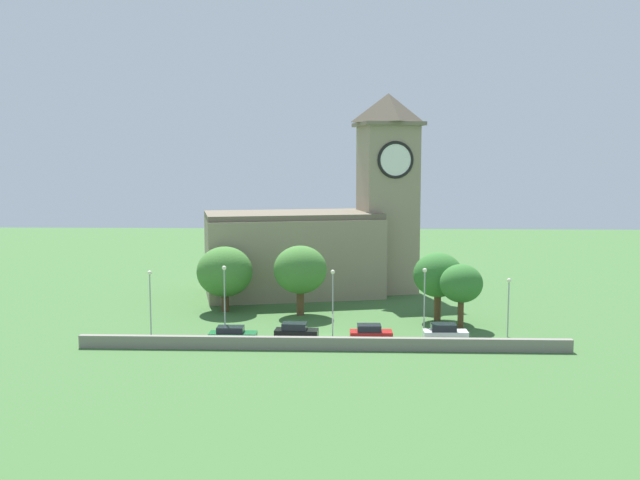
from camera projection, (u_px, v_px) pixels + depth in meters
name	position (u px, v px, depth m)	size (l,w,h in m)	color
ground_plane	(328.00, 309.00, 88.20)	(200.00, 200.00, 0.00)	#3D6633
church	(322.00, 234.00, 97.40)	(29.81, 16.95, 26.53)	gray
quay_barrier	(323.00, 343.00, 69.18)	(46.53, 0.70, 1.22)	gray
car_green	(232.00, 334.00, 71.78)	(4.65, 2.19, 1.63)	#1E6B38
car_black	(296.00, 332.00, 72.61)	(4.37, 2.29, 1.80)	black
car_red	(371.00, 333.00, 71.87)	(4.19, 2.28, 1.80)	red
car_white	(445.00, 333.00, 71.73)	(4.32, 2.12, 1.91)	silver
streetlamp_west_end	(150.00, 292.00, 74.87)	(0.44, 0.44, 6.61)	#9EA0A5
streetlamp_west_mid	(224.00, 290.00, 73.36)	(0.44, 0.44, 7.34)	#9EA0A5
streetlamp_central	(333.00, 293.00, 73.08)	(0.44, 0.44, 6.98)	#9EA0A5
streetlamp_east_mid	(424.00, 292.00, 73.19)	(0.44, 0.44, 7.12)	#9EA0A5
streetlamp_east_end	(509.00, 297.00, 73.78)	(0.44, 0.44, 6.01)	#9EA0A5
tree_by_tower	(300.00, 270.00, 84.00)	(6.12, 6.12, 8.05)	brown
tree_churchyard	(438.00, 275.00, 81.27)	(5.49, 5.49, 7.60)	brown
tree_riverside_west	(225.00, 272.00, 86.20)	(6.56, 6.56, 7.68)	brown
tree_riverside_east	(461.00, 284.00, 77.83)	(4.55, 4.55, 6.83)	brown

